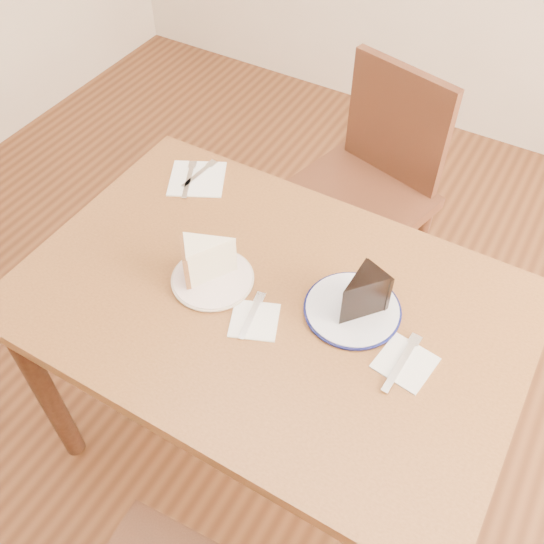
{
  "coord_description": "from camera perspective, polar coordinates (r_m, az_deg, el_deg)",
  "views": [
    {
      "loc": [
        0.46,
        -0.78,
        1.88
      ],
      "look_at": [
        -0.01,
        0.04,
        0.8
      ],
      "focal_mm": 40.0,
      "sensor_mm": 36.0,
      "label": 1
    }
  ],
  "objects": [
    {
      "name": "knife_navy",
      "position": [
        1.36,
        12.06,
        -8.38
      ],
      "size": [
        0.02,
        0.17,
        0.0
      ],
      "primitive_type": "cube",
      "rotation": [
        0.0,
        0.0,
        -0.05
      ],
      "color": "silver",
      "rests_on": "napkin_navy"
    },
    {
      "name": "chocolate_cake",
      "position": [
        1.38,
        8.12,
        -2.44
      ],
      "size": [
        0.11,
        0.13,
        0.1
      ],
      "primitive_type": null,
      "rotation": [
        0.0,
        0.0,
        2.79
      ],
      "color": "black",
      "rests_on": "plate_navy"
    },
    {
      "name": "knife_spare",
      "position": [
        1.76,
        -7.86,
        8.6
      ],
      "size": [
        0.08,
        0.15,
        0.0
      ],
      "primitive_type": "cube",
      "rotation": [
        0.0,
        0.0,
        0.45
      ],
      "color": "silver",
      "rests_on": "napkin_spare"
    },
    {
      "name": "fork_spare",
      "position": [
        1.77,
        -6.89,
        9.16
      ],
      "size": [
        0.03,
        0.14,
        0.0
      ],
      "primitive_type": "cube",
      "rotation": [
        0.0,
        0.0,
        -0.1
      ],
      "color": "silver",
      "rests_on": "napkin_spare"
    },
    {
      "name": "napkin_navy",
      "position": [
        1.37,
        12.43,
        -8.34
      ],
      "size": [
        0.13,
        0.13,
        0.0
      ],
      "primitive_type": "cube",
      "rotation": [
        0.0,
        0.0,
        -0.14
      ],
      "color": "white",
      "rests_on": "table"
    },
    {
      "name": "ground",
      "position": [
        2.08,
        -0.22,
        -15.58
      ],
      "size": [
        4.0,
        4.0,
        0.0
      ],
      "primitive_type": "plane",
      "color": "#432312",
      "rests_on": "ground"
    },
    {
      "name": "fork_cream",
      "position": [
        1.41,
        -1.94,
        -4.13
      ],
      "size": [
        0.04,
        0.14,
        0.0
      ],
      "primitive_type": "cube",
      "rotation": [
        0.0,
        0.0,
        0.2
      ],
      "color": "silver",
      "rests_on": "napkin_cream"
    },
    {
      "name": "plate_navy",
      "position": [
        1.43,
        7.57,
        -3.52
      ],
      "size": [
        0.22,
        0.22,
        0.01
      ],
      "primitive_type": "cylinder",
      "color": "white",
      "rests_on": "table"
    },
    {
      "name": "napkin_spare",
      "position": [
        1.76,
        -7.06,
        8.71
      ],
      "size": [
        0.21,
        0.21,
        0.0
      ],
      "primitive_type": "cube",
      "rotation": [
        0.0,
        0.0,
        0.48
      ],
      "color": "white",
      "rests_on": "table"
    },
    {
      "name": "napkin_cream",
      "position": [
        1.4,
        -1.66,
        -4.57
      ],
      "size": [
        0.14,
        0.14,
        0.0
      ],
      "primitive_type": "cube",
      "rotation": [
        0.0,
        0.0,
        0.39
      ],
      "color": "white",
      "rests_on": "table"
    },
    {
      "name": "plate_cream",
      "position": [
        1.48,
        -5.6,
        -0.66
      ],
      "size": [
        0.19,
        0.19,
        0.01
      ],
      "primitive_type": "cylinder",
      "color": "white",
      "rests_on": "table"
    },
    {
      "name": "chair_far",
      "position": [
        2.12,
        8.62,
        7.67
      ],
      "size": [
        0.55,
        0.55,
        0.91
      ],
      "rotation": [
        0.0,
        0.0,
        2.89
      ],
      "color": "#381B10",
      "rests_on": "ground"
    },
    {
      "name": "carrot_cake",
      "position": [
        1.45,
        -5.66,
        1.22
      ],
      "size": [
        0.15,
        0.14,
        0.1
      ],
      "primitive_type": null,
      "rotation": [
        0.0,
        0.0,
        -0.87
      ],
      "color": "#F2E8C8",
      "rests_on": "plate_cream"
    },
    {
      "name": "table",
      "position": [
        1.52,
        -0.29,
        -4.9
      ],
      "size": [
        1.2,
        0.8,
        0.75
      ],
      "color": "#553117",
      "rests_on": "ground"
    }
  ]
}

